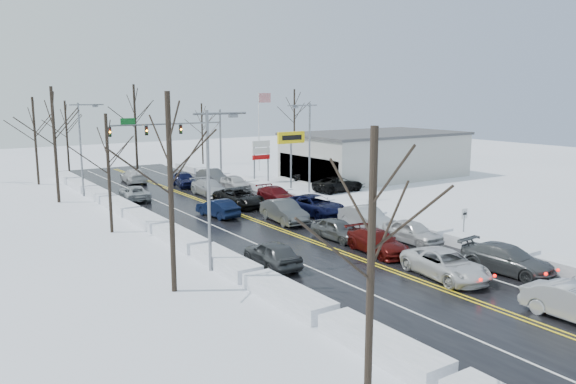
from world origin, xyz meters
TOP-DOWN VIEW (x-y plane):
  - ground at (0.00, 0.00)m, footprint 160.00×160.00m
  - road_surface at (0.00, 2.00)m, footprint 14.00×84.00m
  - snow_bank_left at (-7.60, 2.00)m, footprint 1.60×72.00m
  - snow_bank_right at (7.60, 2.00)m, footprint 1.60×72.00m
  - traffic_signal_mast at (3.45, 27.99)m, footprint 13.28×0.39m
  - tires_plus_sign at (10.50, 15.99)m, footprint 3.20×0.34m
  - used_vehicles_sign at (10.50, 22.00)m, footprint 2.20×0.22m
  - speed_limit_sign at (8.20, -8.00)m, footprint 0.55×0.09m
  - flagpole at (15.17, 30.00)m, footprint 1.87×1.20m
  - dealership_building at (23.98, 18.00)m, footprint 20.40×12.40m
  - streetlight_ne at (8.30, 10.00)m, footprint 3.20×0.25m
  - streetlight_sw at (-8.30, -4.00)m, footprint 3.20×0.25m
  - streetlight_nw at (-8.30, 24.00)m, footprint 3.20×0.25m
  - tree_left_a at (-11.00, -20.00)m, footprint 3.60×3.60m
  - tree_left_b at (-11.50, -6.00)m, footprint 4.00×4.00m
  - tree_left_c at (-10.50, 8.00)m, footprint 3.40×3.40m
  - tree_left_d at (-11.20, 22.00)m, footprint 4.20×4.20m
  - tree_left_e at (-10.80, 34.00)m, footprint 3.80×3.80m
  - tree_far_b at (-6.00, 41.00)m, footprint 3.60×3.60m
  - tree_far_c at (2.00, 39.00)m, footprint 4.40×4.40m
  - tree_far_d at (12.00, 40.50)m, footprint 3.40×3.40m
  - tree_far_e at (28.00, 41.00)m, footprint 4.20×4.20m
  - queued_car_2 at (1.57, -12.21)m, footprint 3.15×5.65m
  - queued_car_3 at (1.74, -6.63)m, footprint 2.51×5.16m
  - queued_car_4 at (1.71, -2.68)m, footprint 1.94×4.36m
  - queued_car_5 at (1.59, 3.76)m, footprint 2.32×5.37m
  - queued_car_6 at (1.65, 11.02)m, footprint 2.83×5.87m
  - queued_car_7 at (1.86, 17.47)m, footprint 2.17×5.33m
  - queued_car_8 at (1.92, 23.69)m, footprint 2.46×4.89m
  - queued_car_11 at (5.12, -13.50)m, footprint 2.66×5.52m
  - queued_car_12 at (5.33, -6.14)m, footprint 1.83×4.50m
  - queued_car_13 at (5.27, -1.60)m, footprint 2.43×5.34m
  - queued_car_14 at (5.10, 4.54)m, footprint 3.44×6.18m
  - queued_car_15 at (5.44, 10.94)m, footprint 2.12×4.94m
  - queued_car_16 at (5.36, 18.63)m, footprint 2.07×4.67m
  - queued_car_17 at (5.11, 23.44)m, footprint 1.88×5.12m
  - oncoming_car_0 at (-1.82, 8.38)m, footprint 2.07×4.58m
  - oncoming_car_1 at (-5.07, 19.14)m, footprint 2.91×5.19m
  - oncoming_car_2 at (-1.70, 29.35)m, footprint 2.66×5.51m
  - oncoming_car_3 at (-5.21, -5.30)m, footprint 2.06×4.64m
  - parked_car_0 at (13.80, 12.28)m, footprint 5.54×2.67m
  - parked_car_1 at (16.91, 14.79)m, footprint 2.75×5.80m
  - parked_car_2 at (14.82, 21.12)m, footprint 2.16×4.22m

SIDE VIEW (x-z plane):
  - ground at x=0.00m, z-range 0.00..0.00m
  - snow_bank_left at x=-7.60m, z-range -0.38..0.38m
  - snow_bank_right at x=7.60m, z-range -0.38..0.38m
  - queued_car_2 at x=1.57m, z-range -0.75..0.75m
  - queued_car_3 at x=1.74m, z-range -0.72..0.72m
  - queued_car_4 at x=1.71m, z-range -0.73..0.73m
  - queued_car_5 at x=1.59m, z-range -0.86..0.86m
  - queued_car_6 at x=1.65m, z-range -0.81..0.81m
  - queued_car_7 at x=1.86m, z-range -0.77..0.77m
  - queued_car_8 at x=1.92m, z-range -0.80..0.80m
  - queued_car_11 at x=5.12m, z-range -0.77..0.77m
  - queued_car_12 at x=5.33m, z-range -0.77..0.77m
  - queued_car_13 at x=5.27m, z-range -0.85..0.85m
  - queued_car_14 at x=5.10m, z-range -0.82..0.82m
  - queued_car_15 at x=5.44m, z-range -0.71..0.71m
  - queued_car_16 at x=5.36m, z-range -0.78..0.78m
  - queued_car_17 at x=5.11m, z-range -0.84..0.84m
  - oncoming_car_0 at x=-1.82m, z-range -0.73..0.73m
  - oncoming_car_1 at x=-5.07m, z-range -0.68..0.68m
  - oncoming_car_2 at x=-1.70m, z-range -0.77..0.77m
  - oncoming_car_3 at x=-5.21m, z-range -0.78..0.78m
  - parked_car_0 at x=13.80m, z-range -0.76..0.76m
  - parked_car_1 at x=16.91m, z-range -0.82..0.82m
  - parked_car_2 at x=14.82m, z-range -0.69..0.69m
  - road_surface at x=0.00m, z-range 0.00..0.01m
  - speed_limit_sign at x=8.20m, z-range 0.46..2.81m
  - dealership_building at x=23.98m, z-range 0.01..5.31m
  - used_vehicles_sign at x=10.50m, z-range 0.99..5.64m
  - tires_plus_sign at x=10.50m, z-range 1.99..7.99m
  - streetlight_ne at x=8.30m, z-range 0.81..9.81m
  - streetlight_sw at x=-8.30m, z-range 0.81..9.81m
  - streetlight_nw at x=-8.30m, z-range 0.81..9.81m
  - traffic_signal_mast at x=3.45m, z-range 1.48..9.48m
  - flagpole at x=15.17m, z-range 0.93..10.93m
  - tree_left_c at x=-10.50m, z-range 1.69..10.19m
  - tree_far_d at x=12.00m, z-range 1.69..10.19m
  - tree_left_a at x=-11.00m, z-range 1.79..10.79m
  - tree_far_b at x=-6.00m, z-range 1.79..10.79m
  - tree_left_e at x=-10.80m, z-range 1.89..11.39m
  - tree_left_b at x=-11.50m, z-range 1.99..11.99m
  - tree_left_d at x=-11.20m, z-range 2.08..12.58m
  - tree_far_e at x=28.00m, z-range 2.08..12.58m
  - tree_far_c at x=2.00m, z-range 2.18..13.18m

